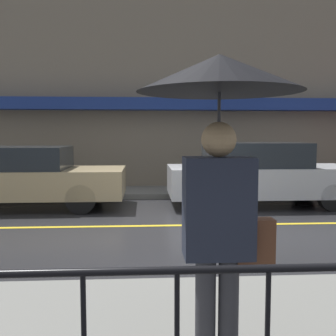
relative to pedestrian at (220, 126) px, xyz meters
name	(u,v)px	position (x,y,z in m)	size (l,w,h in m)	color
ground_plane	(184,225)	(0.27, 4.82, -1.76)	(80.00, 80.00, 0.00)	#262628
sidewalk_far	(170,192)	(0.27, 8.70, -1.69)	(28.00, 1.67, 0.14)	slate
lane_marking	(184,225)	(0.27, 4.82, -1.76)	(25.20, 0.12, 0.01)	gold
building_storefront	(168,86)	(0.27, 9.66, 1.42)	(28.00, 0.85, 6.44)	#706656
pedestrian	(220,126)	(0.00, 0.00, 0.00)	(1.02, 1.02, 2.06)	#333338
car_tan	(21,177)	(-3.33, 6.81, -1.03)	(4.66, 1.80, 1.43)	tan
car_silver	(259,174)	(2.30, 6.81, -1.00)	(4.44, 1.79, 1.51)	#B2B5BA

